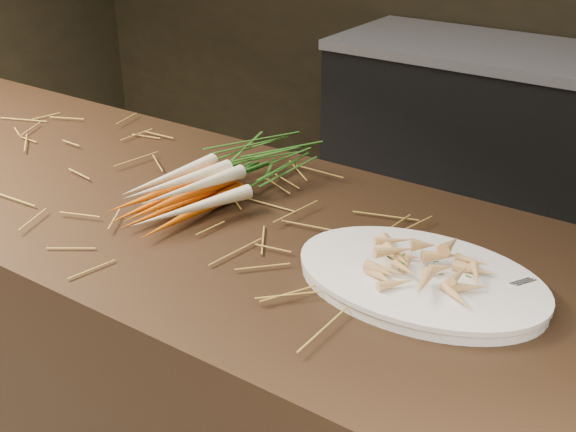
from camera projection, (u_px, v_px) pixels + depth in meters
The scene contains 7 objects.
main_counter at pixel (171, 373), 1.65m from camera, with size 2.40×0.70×0.90m, color black.
back_counter at pixel (549, 160), 2.89m from camera, with size 1.82×0.62×0.84m.
straw_bedding at pixel (154, 191), 1.44m from camera, with size 1.40×0.60×0.02m, color olive, non-canonical shape.
root_veg_bunch at pixel (229, 174), 1.43m from camera, with size 0.20×0.49×0.09m.
serving_platter at pixel (420, 281), 1.13m from camera, with size 0.40×0.27×0.02m, color white, non-canonical shape.
roasted_veg_heap at pixel (421, 263), 1.12m from camera, with size 0.20×0.14×0.04m, color #B88348, non-canonical shape.
serving_fork at pixel (507, 307), 1.05m from camera, with size 0.01×0.15×0.00m, color silver.
Camera 1 is at (0.97, -0.63, 1.51)m, focal length 45.00 mm.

